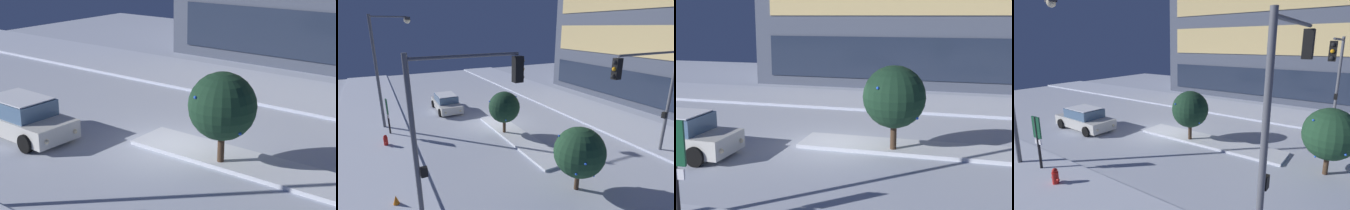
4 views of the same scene
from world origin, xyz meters
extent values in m
plane|color=silver|center=(0.00, 0.00, 0.00)|extent=(52.00, 52.00, 0.00)
cube|color=silver|center=(0.00, 8.83, 0.07)|extent=(52.00, 5.20, 0.14)
cube|color=silver|center=(3.26, 0.28, 0.07)|extent=(9.00, 1.80, 0.14)
cube|color=#232D42|center=(1.92, 13.23, 2.03)|extent=(20.85, 0.10, 2.71)
sphere|color=#F9E5B2|center=(-2.79, -1.83, 0.50)|extent=(0.16, 0.16, 0.16)
sphere|color=#F9E5B2|center=(-2.82, -3.08, 0.50)|extent=(0.16, 0.16, 0.16)
cylinder|color=black|center=(-3.56, -1.52, 0.33)|extent=(0.66, 0.23, 0.66)
cylinder|color=black|center=(-3.60, -3.36, 0.33)|extent=(0.66, 0.23, 0.66)
cylinder|color=black|center=(-1.27, -7.44, 1.31)|extent=(0.12, 0.12, 2.62)
cylinder|color=#473323|center=(2.25, -0.21, 0.54)|extent=(0.22, 0.22, 1.08)
sphere|color=#193823|center=(2.25, -0.21, 2.01)|extent=(2.17, 2.17, 2.17)
sphere|color=blue|center=(1.85, -1.14, 2.44)|extent=(0.10, 0.10, 0.10)
sphere|color=blue|center=(2.49, 0.82, 1.72)|extent=(0.10, 0.10, 0.10)
sphere|color=blue|center=(2.21, 0.70, 2.60)|extent=(0.10, 0.10, 0.10)
sphere|color=blue|center=(3.09, -0.53, 1.37)|extent=(0.10, 0.10, 0.10)
sphere|color=blue|center=(2.42, 0.63, 2.69)|extent=(0.10, 0.10, 0.10)
camera|label=1|loc=(9.99, -13.20, 6.82)|focal=54.19mm
camera|label=2|loc=(17.34, -7.93, 7.35)|focal=27.46mm
camera|label=3|loc=(4.62, -15.12, 4.75)|focal=47.47mm
camera|label=4|loc=(10.69, -12.97, 5.80)|focal=28.41mm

